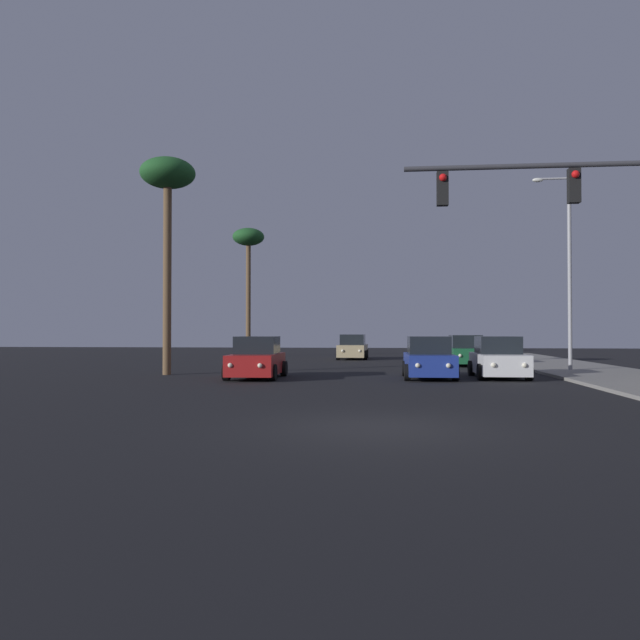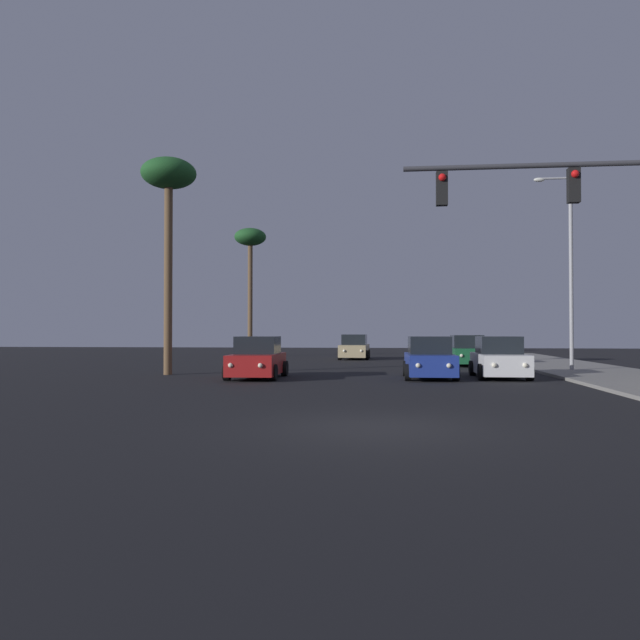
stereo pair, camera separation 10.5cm
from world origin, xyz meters
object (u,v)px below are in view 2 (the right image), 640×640
Objects in this scene: palm_tree_near at (169,186)px; palm_tree_far at (250,245)px; car_blue at (429,359)px; traffic_light_mast at (591,222)px; street_lamp at (568,261)px; car_red at (257,359)px; car_white at (499,359)px; car_green at (467,352)px; car_tan at (354,348)px.

palm_tree_near is 0.97× the size of palm_tree_far.
traffic_light_mast reaches higher than car_blue.
street_lamp is 18.38m from palm_tree_near.
car_red is at bearing 4.42° from car_blue.
car_green is at bearing -89.00° from car_white.
car_white is 0.46× the size of palm_tree_near.
car_blue is at bearing -60.24° from palm_tree_far.
car_white is (6.70, -16.62, 0.00)m from car_tan.
car_red is 14.14m from car_green.
traffic_light_mast is (10.45, -7.95, 3.94)m from car_red.
car_red is 15.04m from street_lamp.
palm_tree_near reaches higher than car_tan.
car_tan and car_blue have the same top height.
car_red is 1.00× the size of car_green.
street_lamp is at bearing -41.74° from palm_tree_far.
car_green is 7.95m from street_lamp.
palm_tree_far is (-8.09, 3.81, 7.69)m from car_tan.
palm_tree_far reaches higher than traffic_light_mast.
car_white and car_green have the same top height.
car_red is (-3.00, -17.78, 0.00)m from car_tan.
palm_tree_far is at bearing -37.84° from car_green.
car_red is at bearing 82.33° from car_tan.
palm_tree_far is at bearing -61.25° from car_blue.
traffic_light_mast is 17.91m from palm_tree_near.
car_tan is 18.03m from car_red.
car_blue is at bearing 104.67° from car_tan.
street_lamp is (6.62, 4.35, 4.36)m from car_blue.
palm_tree_near is at bearing 67.66° from car_tan.
car_red is at bearing 46.76° from car_green.
palm_tree_far is at bearing 92.27° from palm_tree_near.
palm_tree_near is at bearing 147.11° from traffic_light_mast.
car_tan is 0.48× the size of street_lamp.
traffic_light_mast is (0.86, -18.33, 3.94)m from car_green.
palm_tree_near is (-11.18, 0.93, 7.47)m from car_blue.
palm_tree_near reaches higher than car_green.
palm_tree_far is (-18.58, 16.58, 3.33)m from street_lamp.
car_white is 1.00× the size of car_green.
street_lamp is (3.04, 12.95, 0.42)m from traffic_light_mast.
car_tan is at bearing -25.21° from palm_tree_far.
car_white is at bearing -175.10° from car_red.
car_red is at bearing -159.67° from street_lamp.
car_red is 0.46× the size of palm_tree_near.
car_white is 9.77m from car_red.
car_blue is 0.45× the size of palm_tree_far.
traffic_light_mast is at bearing -103.23° from street_lamp.
street_lamp is at bearing 131.31° from car_tan.
car_white is 0.99× the size of car_red.
car_blue is 0.48× the size of street_lamp.
palm_tree_near is (-14.75, 9.54, 3.53)m from traffic_light_mast.
street_lamp is (3.80, 3.84, 4.36)m from car_white.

